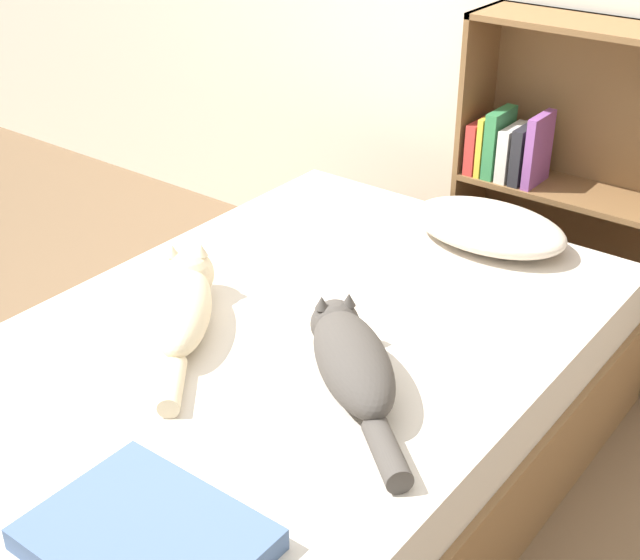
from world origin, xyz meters
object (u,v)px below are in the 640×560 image
object	(u,v)px
bookshelf	(590,187)
pillow	(489,227)
cat_light	(184,303)
cat_dark	(351,359)
bed	(287,411)

from	to	relation	value
bookshelf	pillow	bearing A→B (deg)	-107.96
pillow	cat_light	xyz separation A→B (m)	(-0.42, -0.93, 0.01)
cat_light	pillow	bearing A→B (deg)	-63.85
cat_light	bookshelf	size ratio (longest dim) A/B	0.46
cat_dark	bookshelf	world-z (taller)	bookshelf
cat_dark	pillow	bearing A→B (deg)	-43.62
pillow	cat_dark	bearing A→B (deg)	-83.77
cat_light	cat_dark	distance (m)	0.52
bed	cat_dark	distance (m)	0.42
pillow	cat_dark	distance (m)	0.88
bed	pillow	size ratio (longest dim) A/B	3.92
cat_light	bookshelf	distance (m)	1.48
bed	cat_light	world-z (taller)	cat_light
bed	cat_dark	world-z (taller)	cat_dark
bed	bookshelf	size ratio (longest dim) A/B	1.77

